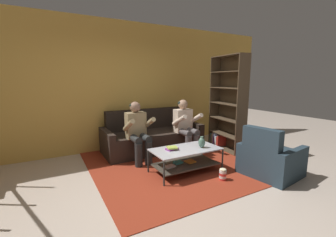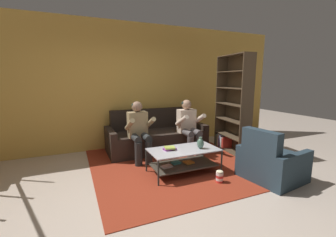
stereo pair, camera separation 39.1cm
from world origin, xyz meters
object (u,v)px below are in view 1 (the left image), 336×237
(couch, at_px, (152,137))
(person_seated_left, at_px, (138,129))
(vase, at_px, (202,142))
(bookshelf, at_px, (228,109))
(coffee_table, at_px, (185,157))
(person_seated_right, at_px, (186,124))
(book_stack, at_px, (172,148))
(armchair, at_px, (270,159))
(popcorn_tub, at_px, (223,174))

(couch, relative_size, person_seated_left, 1.87)
(vase, height_order, bookshelf, bookshelf)
(bookshelf, bearing_deg, person_seated_left, 175.12)
(couch, height_order, coffee_table, couch)
(person_seated_left, height_order, person_seated_right, person_seated_left)
(vase, bearing_deg, coffee_table, 164.72)
(couch, xyz_separation_m, coffee_table, (-0.03, -1.43, -0.02))
(vase, xyz_separation_m, book_stack, (-0.52, 0.14, -0.07))
(vase, bearing_deg, person_seated_left, 130.14)
(coffee_table, bearing_deg, vase, -15.28)
(armchair, bearing_deg, book_stack, 148.89)
(person_seated_left, height_order, armchair, person_seated_left)
(vase, relative_size, armchair, 0.21)
(bookshelf, bearing_deg, couch, 155.22)
(person_seated_left, bearing_deg, popcorn_tub, -58.93)
(couch, height_order, armchair, couch)
(popcorn_tub, bearing_deg, person_seated_left, 121.07)
(coffee_table, bearing_deg, person_seated_right, 56.49)
(couch, distance_m, book_stack, 1.40)
(couch, bearing_deg, bookshelf, -24.78)
(vase, distance_m, armchair, 1.17)
(vase, bearing_deg, bookshelf, 30.56)
(person_seated_right, xyz_separation_m, popcorn_tub, (-0.23, -1.45, -0.55))
(person_seated_left, relative_size, armchair, 1.26)
(person_seated_left, height_order, coffee_table, person_seated_left)
(couch, height_order, vase, couch)
(couch, relative_size, book_stack, 9.78)
(person_seated_left, xyz_separation_m, bookshelf, (2.13, -0.18, 0.29))
(couch, bearing_deg, vase, -80.29)
(person_seated_right, bearing_deg, bookshelf, -10.02)
(book_stack, height_order, bookshelf, bookshelf)
(person_seated_right, distance_m, vase, 1.01)
(person_seated_left, bearing_deg, armchair, -44.41)
(person_seated_left, relative_size, vase, 5.92)
(couch, relative_size, popcorn_tub, 10.88)
(vase, bearing_deg, armchair, -38.40)
(person_seated_left, relative_size, book_stack, 5.22)
(armchair, bearing_deg, couch, 117.45)
(coffee_table, bearing_deg, bookshelf, 23.53)
(couch, xyz_separation_m, armchair, (1.15, -2.22, -0.02))
(person_seated_right, relative_size, popcorn_tub, 5.77)
(coffee_table, bearing_deg, book_stack, 164.31)
(couch, distance_m, popcorn_tub, 2.03)
(bookshelf, bearing_deg, person_seated_right, 169.98)
(armchair, xyz_separation_m, popcorn_tub, (-0.83, 0.22, -0.18))
(person_seated_left, distance_m, bookshelf, 2.16)
(couch, height_order, person_seated_right, person_seated_right)
(person_seated_right, xyz_separation_m, armchair, (0.60, -1.67, -0.37))
(person_seated_left, relative_size, person_seated_right, 1.01)
(bookshelf, height_order, armchair, bookshelf)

